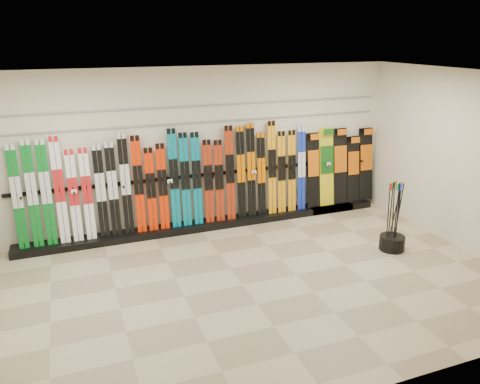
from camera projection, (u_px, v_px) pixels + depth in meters
name	position (u px, v px, depth m)	size (l,w,h in m)	color
floor	(243.00, 285.00, 6.92)	(8.00, 8.00, 0.00)	gray
back_wall	(194.00, 149.00, 8.66)	(8.00, 8.00, 0.00)	beige
right_wall	(466.00, 162.00, 7.79)	(5.00, 5.00, 0.00)	beige
ceiling	(243.00, 78.00, 5.97)	(8.00, 8.00, 0.00)	silver
ski_rack_base	(211.00, 224.00, 9.00)	(8.00, 0.40, 0.12)	black
skis	(173.00, 182.00, 8.50)	(5.38, 0.18, 1.84)	#08701E
snowboards	(340.00, 167.00, 9.77)	(1.58, 0.25, 1.60)	black
pole_bin	(392.00, 243.00, 8.03)	(0.43, 0.43, 0.25)	black
ski_poles	(394.00, 216.00, 7.91)	(0.27, 0.20, 1.18)	black
slatwall_rail_0	(194.00, 123.00, 8.48)	(7.60, 0.02, 0.03)	gray
slatwall_rail_1	(193.00, 106.00, 8.39)	(7.60, 0.02, 0.03)	gray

